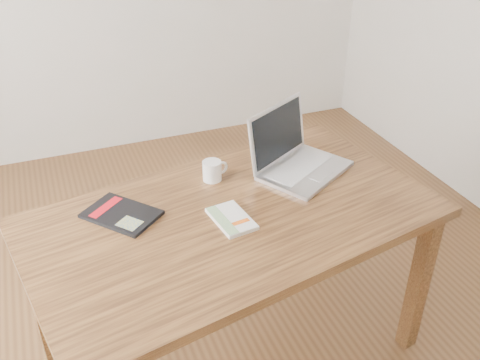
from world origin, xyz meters
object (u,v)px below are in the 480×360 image
object	(u,v)px
laptop	(295,157)
coffee_mug	(213,170)
desk	(234,233)
white_guidebook	(231,219)
black_guidebook	(121,214)

from	to	relation	value
laptop	coffee_mug	bearing A→B (deg)	143.26
desk	laptop	world-z (taller)	laptop
coffee_mug	desk	bearing A→B (deg)	-103.19
white_guidebook	laptop	distance (m)	0.46
black_guidebook	coffee_mug	bearing A→B (deg)	-22.94
coffee_mug	black_guidebook	bearing A→B (deg)	-174.26
white_guidebook	black_guidebook	world-z (taller)	white_guidebook
laptop	coffee_mug	world-z (taller)	laptop
white_guidebook	laptop	size ratio (longest dim) A/B	0.45
white_guidebook	laptop	world-z (taller)	laptop
black_guidebook	coffee_mug	xyz separation A→B (m)	(0.40, 0.12, 0.04)
desk	black_guidebook	world-z (taller)	black_guidebook
desk	white_guidebook	size ratio (longest dim) A/B	7.81
desk	black_guidebook	distance (m)	0.42
black_guidebook	coffee_mug	world-z (taller)	coffee_mug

